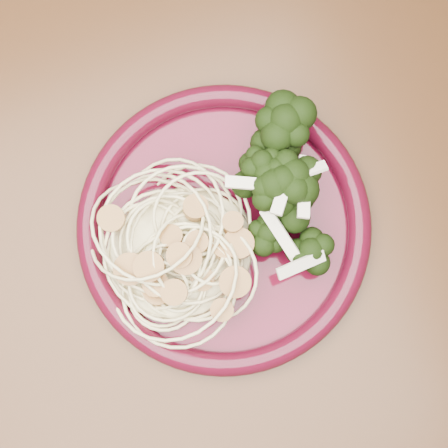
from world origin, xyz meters
name	(u,v)px	position (x,y,z in m)	size (l,w,h in m)	color
dining_table	(145,340)	(0.00, 0.00, 0.65)	(1.20, 0.80, 0.75)	#472814
dinner_plate	(224,226)	(0.11, 0.07, 0.76)	(0.30, 0.30, 0.02)	#430717
spaghetti_pile	(179,251)	(0.07, 0.06, 0.77)	(0.13, 0.11, 0.03)	beige
scallop_cluster	(176,246)	(0.07, 0.06, 0.81)	(0.13, 0.13, 0.04)	#A57439
broccoli_pile	(279,188)	(0.16, 0.08, 0.78)	(0.09, 0.16, 0.05)	black
onion_garnish	(283,179)	(0.16, 0.08, 0.82)	(0.07, 0.10, 0.05)	beige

